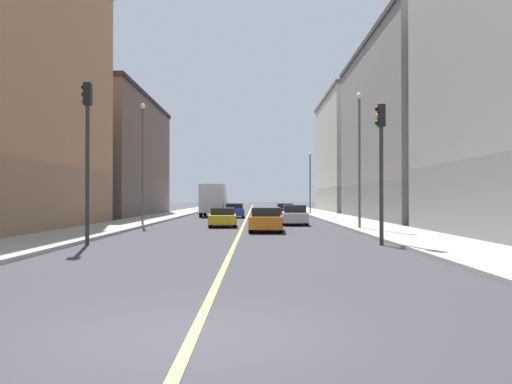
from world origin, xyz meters
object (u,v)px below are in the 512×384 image
street_lamp_right_near (142,152)px  street_lamp_left_far (310,176)px  car_green (219,209)px  car_yellow (222,217)px  building_left_mid (423,131)px  traffic_light_left_near (381,153)px  traffic_light_right_near (87,141)px  car_maroon (284,210)px  car_blue (234,211)px  building_left_far (362,154)px  car_silver (294,215)px  street_lamp_left_near (359,147)px  car_white (222,207)px  car_orange (266,220)px  building_right_midblock (101,157)px  box_truck (213,200)px

street_lamp_right_near → street_lamp_left_far: 26.46m
car_green → car_yellow: bearing=-85.5°
building_left_mid → traffic_light_left_near: (-9.37, -24.09, -3.95)m
traffic_light_right_near → car_green: traffic_light_right_near is taller
car_yellow → car_maroon: car_maroon is taller
building_left_mid → car_blue: 18.51m
building_left_far → car_silver: bearing=-109.0°
street_lamp_left_near → car_yellow: (-8.21, 3.85, -4.26)m
car_white → car_silver: (7.41, -35.46, 0.03)m
street_lamp_left_near → traffic_light_left_near: bearing=-96.1°
car_orange → car_yellow: bearing=118.9°
street_lamp_left_far → car_maroon: 7.14m
building_left_mid → car_blue: size_ratio=5.65×
street_lamp_left_near → car_orange: 6.97m
car_blue → car_maroon: bearing=32.2°
car_orange → car_white: bearing=97.0°
building_left_far → car_maroon: building_left_far is taller
street_lamp_left_near → building_left_mid: bearing=60.2°
traffic_light_right_near → car_blue: traffic_light_right_near is taller
building_right_midblock → car_white: (11.42, 17.57, -5.52)m
street_lamp_left_near → car_maroon: street_lamp_left_near is taller
car_yellow → traffic_light_left_near: bearing=-61.7°
building_right_midblock → car_green: size_ratio=5.44×
car_maroon → street_lamp_left_near: bearing=-82.2°
building_right_midblock → street_lamp_left_near: building_right_midblock is taller
building_right_midblock → street_lamp_right_near: (8.35, -18.83, -1.12)m
car_maroon → street_lamp_right_near: bearing=-121.7°
building_right_midblock → car_yellow: bearing=-55.6°
street_lamp_left_near → car_maroon: bearing=97.8°
car_blue → car_orange: 20.82m
street_lamp_left_near → car_maroon: (-3.12, 22.63, -4.22)m
street_lamp_left_near → building_right_midblock: bearing=132.5°
car_orange → traffic_light_right_near: bearing=-131.3°
building_right_midblock → car_maroon: 19.87m
traffic_light_right_near → car_silver: traffic_light_right_near is taller
traffic_light_left_near → traffic_light_right_near: traffic_light_right_near is taller
traffic_light_right_near → car_silver: (9.49, 15.82, -3.52)m
car_silver → car_blue: 14.04m
street_lamp_left_far → car_maroon: (-3.12, -5.29, -3.64)m
building_right_midblock → car_maroon: building_right_midblock is taller
traffic_light_right_near → street_lamp_left_near: (12.81, 9.52, 0.68)m
street_lamp_right_near → traffic_light_left_near: bearing=-49.3°
car_silver → traffic_light_left_near: bearing=-81.7°
street_lamp_left_far → car_silver: size_ratio=1.47×
box_truck → street_lamp_right_near: bearing=-101.7°
street_lamp_left_near → car_white: bearing=104.4°
box_truck → building_left_far: bearing=44.2°
street_lamp_left_far → car_yellow: (-8.21, -24.06, -3.67)m
traffic_light_right_near → box_truck: (2.50, 31.64, -2.50)m
car_green → car_white: (-0.43, 11.38, 0.01)m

